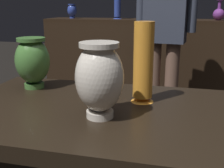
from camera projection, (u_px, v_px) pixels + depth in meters
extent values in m
cube|color=black|center=(123.00, 117.00, 0.97)|extent=(1.20, 0.64, 0.05)
cube|color=black|center=(163.00, 67.00, 3.11)|extent=(2.60, 0.40, 0.95)
cube|color=black|center=(165.00, 21.00, 2.97)|extent=(2.60, 0.40, 0.04)
cylinder|color=silver|center=(100.00, 114.00, 0.90)|extent=(0.09, 0.09, 0.02)
ellipsoid|color=silver|center=(100.00, 78.00, 0.87)|extent=(0.15, 0.15, 0.21)
cylinder|color=silver|center=(99.00, 45.00, 0.84)|extent=(0.12, 0.12, 0.01)
cone|color=orange|center=(142.00, 99.00, 1.04)|extent=(0.08, 0.08, 0.02)
cylinder|color=orange|center=(143.00, 60.00, 1.00)|extent=(0.07, 0.07, 0.27)
cylinder|color=#477A38|center=(34.00, 85.00, 1.21)|extent=(0.08, 0.08, 0.02)
ellipsoid|color=#477A38|center=(33.00, 61.00, 1.19)|extent=(0.14, 0.14, 0.19)
cylinder|color=#477A38|center=(31.00, 39.00, 1.16)|extent=(0.12, 0.12, 0.01)
cylinder|color=#2D429E|center=(72.00, 18.00, 3.20)|extent=(0.06, 0.06, 0.02)
ellipsoid|color=#2D429E|center=(72.00, 10.00, 3.18)|extent=(0.10, 0.10, 0.14)
cylinder|color=#2D429E|center=(72.00, 4.00, 3.16)|extent=(0.08, 0.08, 0.01)
cylinder|color=#2D429E|center=(165.00, 19.00, 2.94)|extent=(0.05, 0.05, 0.01)
cylinder|color=#2D429E|center=(165.00, 16.00, 2.93)|extent=(0.02, 0.02, 0.04)
ellipsoid|color=#2D429E|center=(166.00, 12.00, 2.92)|extent=(0.14, 0.14, 0.05)
cone|color=#2D429E|center=(117.00, 18.00, 3.10)|extent=(0.10, 0.10, 0.02)
cylinder|color=#2D429E|center=(117.00, 3.00, 3.05)|extent=(0.07, 0.07, 0.28)
sphere|color=#7A388E|center=(219.00, 14.00, 2.80)|extent=(0.11, 0.11, 0.11)
cylinder|color=#7A388E|center=(220.00, 5.00, 2.78)|extent=(0.03, 0.03, 0.09)
torus|color=#7A388E|center=(220.00, 0.00, 2.76)|extent=(0.06, 0.06, 0.01)
cylinder|color=brown|center=(171.00, 94.00, 2.34)|extent=(0.11, 0.11, 0.85)
cylinder|color=brown|center=(153.00, 92.00, 2.39)|extent=(0.11, 0.11, 0.85)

